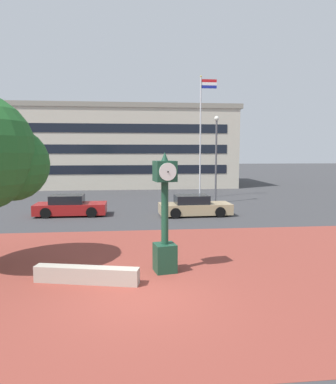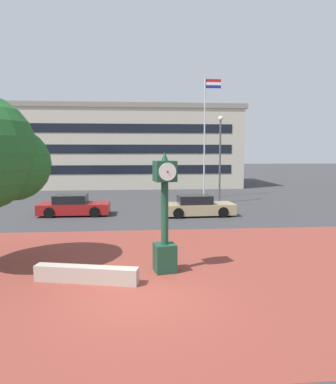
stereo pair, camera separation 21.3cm
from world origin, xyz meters
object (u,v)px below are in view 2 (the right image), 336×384
at_px(car_street_far, 197,207).
at_px(street_clock, 165,220).
at_px(civic_building, 115,147).
at_px(flagpole_primary, 206,131).
at_px(street_lamp_post, 220,150).
at_px(car_street_near, 74,206).

bearing_deg(car_street_far, street_clock, -17.79).
distance_m(car_street_far, civic_building, 21.89).
height_order(car_street_far, flagpole_primary, flagpole_primary).
relative_size(civic_building, street_lamp_post, 4.26).
relative_size(car_street_near, car_street_far, 0.97).
relative_size(street_clock, street_lamp_post, 0.60).
bearing_deg(flagpole_primary, street_clock, -104.77).
bearing_deg(car_street_near, car_street_far, 83.45).
xyz_separation_m(street_clock, car_street_far, (2.79, 10.13, -1.17)).
bearing_deg(car_street_far, car_street_near, -98.84).
bearing_deg(car_street_far, civic_building, -165.72).
relative_size(car_street_far, civic_building, 0.16).
bearing_deg(civic_building, car_street_far, -73.33).
height_order(street_clock, flagpole_primary, flagpole_primary).
bearing_deg(street_lamp_post, civic_building, 119.49).
bearing_deg(street_clock, car_street_near, 103.11).
height_order(street_clock, car_street_near, street_clock).
xyz_separation_m(car_street_far, street_lamp_post, (2.58, 5.16, 3.45)).
xyz_separation_m(car_street_far, civic_building, (-6.18, 20.64, 3.85)).
xyz_separation_m(car_street_far, flagpole_primary, (2.03, 8.15, 5.07)).
distance_m(car_street_near, civic_building, 20.20).
distance_m(street_clock, street_lamp_post, 16.36).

